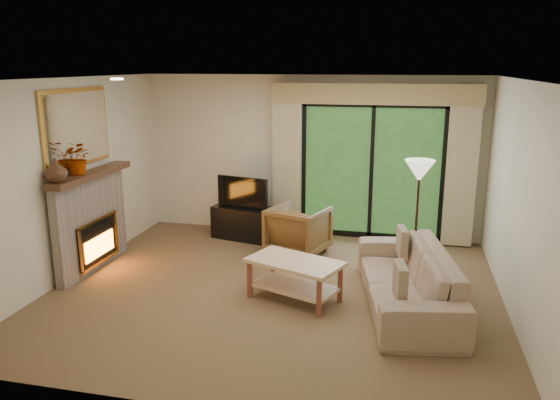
% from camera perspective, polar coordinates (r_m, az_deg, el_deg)
% --- Properties ---
extents(floor, '(5.50, 5.50, 0.00)m').
position_cam_1_polar(floor, '(6.95, -0.57, -9.43)').
color(floor, brown).
rests_on(floor, ground).
extents(ceiling, '(5.50, 5.50, 0.00)m').
position_cam_1_polar(ceiling, '(6.37, -0.62, 12.54)').
color(ceiling, silver).
rests_on(ceiling, ground).
extents(wall_back, '(5.00, 0.00, 5.00)m').
position_cam_1_polar(wall_back, '(8.94, 3.19, 4.60)').
color(wall_back, beige).
rests_on(wall_back, ground).
extents(wall_front, '(5.00, 0.00, 5.00)m').
position_cam_1_polar(wall_front, '(4.25, -8.61, -6.37)').
color(wall_front, beige).
rests_on(wall_front, ground).
extents(wall_left, '(0.00, 5.00, 5.00)m').
position_cam_1_polar(wall_left, '(7.65, -21.05, 2.05)').
color(wall_left, beige).
rests_on(wall_left, ground).
extents(wall_right, '(0.00, 5.00, 5.00)m').
position_cam_1_polar(wall_right, '(6.48, 23.75, -0.25)').
color(wall_right, beige).
rests_on(wall_right, ground).
extents(fireplace, '(0.24, 1.70, 1.37)m').
position_cam_1_polar(fireplace, '(7.89, -19.13, -2.04)').
color(fireplace, gray).
rests_on(fireplace, floor).
extents(mirror, '(0.07, 1.45, 1.02)m').
position_cam_1_polar(mirror, '(7.70, -20.43, 7.09)').
color(mirror, gold).
rests_on(mirror, wall_left).
extents(sliding_door, '(2.26, 0.10, 2.16)m').
position_cam_1_polar(sliding_door, '(8.81, 9.54, 2.96)').
color(sliding_door, black).
rests_on(sliding_door, floor).
extents(curtain_left, '(0.45, 0.18, 2.35)m').
position_cam_1_polar(curtain_left, '(8.87, 0.77, 3.88)').
color(curtain_left, '#C4B88D').
rests_on(curtain_left, floor).
extents(curtain_right, '(0.45, 0.18, 2.35)m').
position_cam_1_polar(curtain_right, '(8.71, 18.42, 2.98)').
color(curtain_right, '#C4B88D').
rests_on(curtain_right, floor).
extents(cornice, '(3.20, 0.24, 0.32)m').
position_cam_1_polar(cornice, '(8.58, 9.84, 10.87)').
color(cornice, tan).
rests_on(cornice, wall_back).
extents(media_console, '(1.13, 0.70, 0.52)m').
position_cam_1_polar(media_console, '(8.86, -3.60, -2.38)').
color(media_console, black).
rests_on(media_console, floor).
extents(tv, '(0.89, 0.31, 0.51)m').
position_cam_1_polar(tv, '(8.73, -3.65, 0.88)').
color(tv, black).
rests_on(tv, media_console).
extents(armchair, '(0.99, 1.00, 0.73)m').
position_cam_1_polar(armchair, '(8.11, 1.92, -3.18)').
color(armchair, brown).
rests_on(armchair, floor).
extents(sofa, '(1.31, 2.46, 0.68)m').
position_cam_1_polar(sofa, '(6.58, 13.13, -7.99)').
color(sofa, gray).
rests_on(sofa, floor).
extents(pillow_near, '(0.16, 0.39, 0.38)m').
position_cam_1_polar(pillow_near, '(5.87, 12.45, -8.31)').
color(pillow_near, brown).
rests_on(pillow_near, sofa).
extents(pillow_far, '(0.16, 0.37, 0.36)m').
position_cam_1_polar(pillow_far, '(7.14, 12.63, -4.27)').
color(pillow_far, brown).
rests_on(pillow_far, sofa).
extents(coffee_table, '(1.25, 0.97, 0.50)m').
position_cam_1_polar(coffee_table, '(6.61, 1.53, -8.35)').
color(coffee_table, beige).
rests_on(coffee_table, floor).
extents(floor_lamp, '(0.46, 0.46, 1.52)m').
position_cam_1_polar(floor_lamp, '(7.70, 14.10, -1.50)').
color(floor_lamp, beige).
rests_on(floor_lamp, floor).
extents(vase, '(0.33, 0.33, 0.29)m').
position_cam_1_polar(vase, '(7.15, -22.39, 2.88)').
color(vase, '#4A2D1D').
rests_on(vase, fireplace).
extents(branches, '(0.40, 0.35, 0.43)m').
position_cam_1_polar(branches, '(7.52, -20.36, 4.15)').
color(branches, '#922F03').
rests_on(branches, fireplace).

